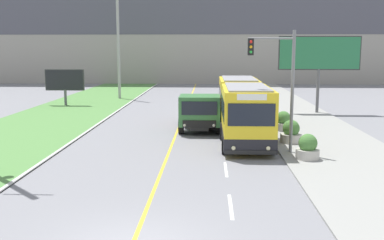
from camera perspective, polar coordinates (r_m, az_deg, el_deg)
lane_marking_centre at (r=13.61m, az=-5.26°, el=-13.25°), size 2.88×140.00×0.01m
apartment_block_background at (r=69.51m, az=0.60°, el=13.23°), size 80.00×8.04×20.35m
city_bus at (r=26.96m, az=6.35°, el=1.52°), size 2.63×12.48×3.22m
dump_truck at (r=28.24m, az=1.03°, el=1.01°), size 2.56×6.12×2.33m
utility_pole_far at (r=46.97m, az=-9.35°, el=10.06°), size 1.80×0.28×11.99m
traffic_light_mast at (r=22.22m, az=11.07°, el=5.49°), size 2.28×0.32×6.03m
billboard_large at (r=37.04m, az=15.87°, el=7.93°), size 6.40×0.24×6.12m
billboard_small at (r=42.35m, az=-15.86°, el=4.80°), size 3.53×0.24×3.29m
planter_round_near at (r=21.51m, az=14.48°, el=-3.47°), size 1.08×1.08×1.18m
planter_round_second at (r=25.01m, az=12.46°, el=-1.59°), size 1.15×1.15×1.25m
planter_round_third at (r=28.60m, az=11.52°, el=-0.25°), size 1.10×1.10×1.22m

